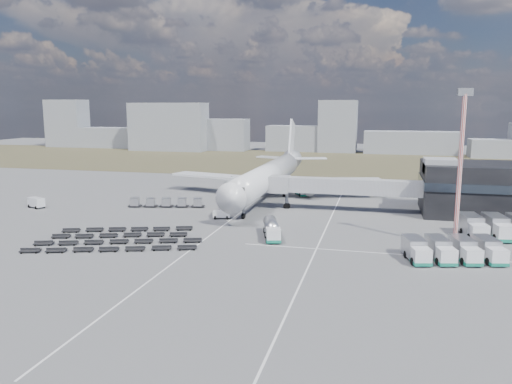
# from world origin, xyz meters

# --- Properties ---
(ground) EXTENTS (420.00, 420.00, 0.00)m
(ground) POSITION_xyz_m (0.00, 0.00, 0.00)
(ground) COLOR #565659
(ground) RESTS_ON ground
(grass_strip) EXTENTS (420.00, 90.00, 0.01)m
(grass_strip) POSITION_xyz_m (0.00, 110.00, 0.01)
(grass_strip) COLOR #444129
(grass_strip) RESTS_ON ground
(lane_markings) EXTENTS (47.12, 110.00, 0.01)m
(lane_markings) POSITION_xyz_m (9.77, 3.00, 0.01)
(lane_markings) COLOR silver
(lane_markings) RESTS_ON ground
(terminal) EXTENTS (30.40, 16.40, 11.00)m
(terminal) POSITION_xyz_m (47.77, 23.96, 5.25)
(terminal) COLOR black
(terminal) RESTS_ON ground
(jet_bridge) EXTENTS (30.30, 3.80, 7.05)m
(jet_bridge) POSITION_xyz_m (15.90, 20.42, 5.05)
(jet_bridge) COLOR #939399
(jet_bridge) RESTS_ON ground
(airliner) EXTENTS (51.59, 64.53, 17.62)m
(airliner) POSITION_xyz_m (0.00, 32.38, 5.29)
(airliner) COLOR silver
(airliner) RESTS_ON ground
(skyline) EXTENTS (305.10, 24.84, 24.37)m
(skyline) POSITION_xyz_m (6.16, 150.01, 8.64)
(skyline) COLOR gray
(skyline) RESTS_ON ground
(fuel_tanker) EXTENTS (4.72, 9.23, 2.90)m
(fuel_tanker) POSITION_xyz_m (8.15, -3.28, 1.45)
(fuel_tanker) COLOR silver
(fuel_tanker) RESTS_ON ground
(pushback_tug) EXTENTS (3.56, 2.51, 1.46)m
(pushback_tug) POSITION_xyz_m (-4.00, 8.00, 0.73)
(pushback_tug) COLOR silver
(pushback_tug) RESTS_ON ground
(utility_van) EXTENTS (4.34, 3.25, 2.14)m
(utility_van) POSITION_xyz_m (-44.69, 8.20, 1.07)
(utility_van) COLOR silver
(utility_van) RESTS_ON ground
(catering_truck) EXTENTS (4.33, 5.97, 2.54)m
(catering_truck) POSITION_xyz_m (6.89, 36.47, 1.30)
(catering_truck) COLOR silver
(catering_truck) RESTS_ON ground
(service_trucks_near) EXTENTS (13.66, 9.56, 2.76)m
(service_trucks_near) POSITION_xyz_m (34.84, -9.11, 1.50)
(service_trucks_near) COLOR silver
(service_trucks_near) RESTS_ON ground
(service_trucks_far) EXTENTS (15.54, 10.13, 3.22)m
(service_trucks_far) POSITION_xyz_m (45.44, 5.71, 1.75)
(service_trucks_far) COLOR silver
(service_trucks_far) RESTS_ON ground
(uld_row) EXTENTS (15.99, 5.05, 1.76)m
(uld_row) POSITION_xyz_m (-18.52, 15.29, 1.05)
(uld_row) COLOR black
(uld_row) RESTS_ON ground
(baggage_dollies) EXTENTS (27.43, 20.19, 0.68)m
(baggage_dollies) POSITION_xyz_m (-15.10, -11.12, 0.34)
(baggage_dollies) COLOR black
(baggage_dollies) RESTS_ON ground
(floodlight_mast) EXTENTS (2.24, 1.81, 23.50)m
(floodlight_mast) POSITION_xyz_m (36.06, -2.29, 11.78)
(floodlight_mast) COLOR red
(floodlight_mast) RESTS_ON ground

